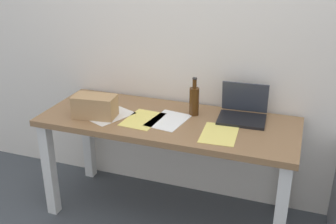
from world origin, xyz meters
name	(u,v)px	position (x,y,z in m)	size (l,w,h in m)	color
ground_plane	(168,212)	(0.00, 0.00, 0.00)	(8.00, 8.00, 0.00)	#42474C
back_wall	(187,22)	(0.00, 0.38, 1.30)	(5.20, 0.08, 2.60)	silver
desk	(168,134)	(0.00, 0.00, 0.63)	(1.68, 0.65, 0.74)	olive
laptop_right	(243,112)	(0.46, 0.17, 0.78)	(0.32, 0.27, 0.22)	black
beer_bottle	(194,100)	(0.14, 0.13, 0.84)	(0.06, 0.06, 0.26)	#47280F
computer_mouse	(102,99)	(-0.56, 0.14, 0.75)	(0.06, 0.10, 0.03)	#724799
cardboard_box	(95,106)	(-0.47, -0.12, 0.81)	(0.28, 0.15, 0.15)	tan
paper_sheet_front_left	(110,115)	(-0.39, -0.07, 0.74)	(0.21, 0.30, 0.00)	white
paper_yellow_folder	(143,119)	(-0.15, -0.06, 0.74)	(0.21, 0.30, 0.00)	#F4E06B
paper_sheet_front_right	(219,134)	(0.37, -0.11, 0.74)	(0.21, 0.30, 0.00)	#F4E06B
paper_sheet_center	(168,120)	(0.01, -0.02, 0.74)	(0.21, 0.30, 0.00)	white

